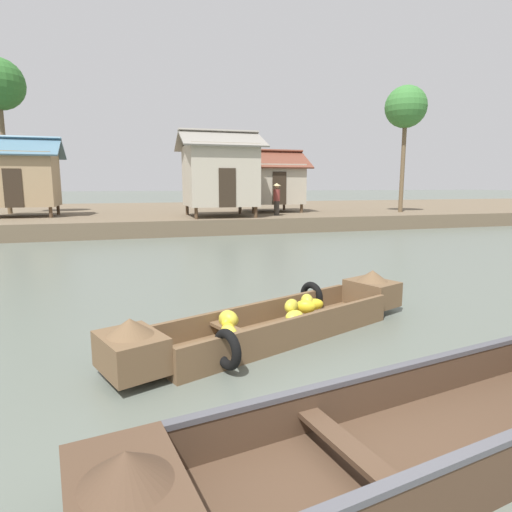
{
  "coord_description": "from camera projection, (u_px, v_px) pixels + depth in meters",
  "views": [
    {
      "loc": [
        -1.85,
        -1.95,
        2.32
      ],
      "look_at": [
        0.61,
        6.31,
        0.88
      ],
      "focal_mm": 30.13,
      "sensor_mm": 36.0,
      "label": 1
    }
  ],
  "objects": [
    {
      "name": "stilt_house_mid_left",
      "position": [
        219.0,
        174.0,
        21.43
      ],
      "size": [
        3.99,
        3.97,
        4.25
      ],
      "color": "#4C3826",
      "rests_on": "riverbank_strip"
    },
    {
      "name": "palm_tree_near",
      "position": [
        406.0,
        108.0,
        24.11
      ],
      "size": [
        2.32,
        2.32,
        7.06
      ],
      "color": "brown",
      "rests_on": "riverbank_strip"
    },
    {
      "name": "viewer_boat",
      "position": [
        440.0,
        425.0,
        3.72
      ],
      "size": [
        6.07,
        2.13,
        0.79
      ],
      "color": "#473323",
      "rests_on": "ground"
    },
    {
      "name": "ground_plane",
      "position": [
        198.0,
        267.0,
        12.2
      ],
      "size": [
        300.0,
        300.0,
        0.0
      ],
      "primitive_type": "plane",
      "color": "#596056"
    },
    {
      "name": "riverbank_strip",
      "position": [
        157.0,
        214.0,
        28.41
      ],
      "size": [
        160.0,
        20.0,
        0.73
      ],
      "primitive_type": "cube",
      "color": "brown",
      "rests_on": "ground"
    },
    {
      "name": "stilt_house_mid_right",
      "position": [
        270.0,
        183.0,
        25.23
      ],
      "size": [
        3.96,
        3.77,
        3.61
      ],
      "color": "#4C3826",
      "rests_on": "riverbank_strip"
    },
    {
      "name": "vendor_person",
      "position": [
        277.0,
        198.0,
        22.16
      ],
      "size": [
        0.44,
        0.44,
        1.66
      ],
      "color": "#332D28",
      "rests_on": "riverbank_strip"
    },
    {
      "name": "stilt_house_left",
      "position": [
        19.0,
        178.0,
        21.18
      ],
      "size": [
        4.08,
        3.28,
        3.93
      ],
      "color": "#4C3826",
      "rests_on": "riverbank_strip"
    },
    {
      "name": "banana_boat",
      "position": [
        277.0,
        320.0,
        6.54
      ],
      "size": [
        5.24,
        2.76,
        0.76
      ],
      "color": "brown",
      "rests_on": "ground"
    }
  ]
}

